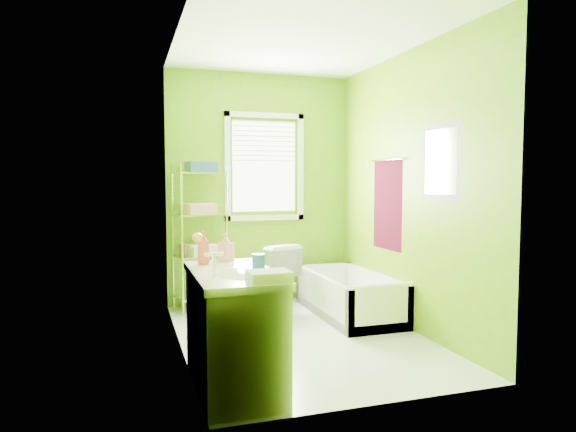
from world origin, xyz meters
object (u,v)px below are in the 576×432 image
object	(u,v)px
bathtub	(350,302)
vanity	(234,325)
toilet	(269,275)
wire_shelf_unit	(201,220)

from	to	relation	value
bathtub	vanity	size ratio (longest dim) A/B	1.36
bathtub	toilet	size ratio (longest dim) A/B	1.97
toilet	wire_shelf_unit	size ratio (longest dim) A/B	0.45
vanity	wire_shelf_unit	bearing A→B (deg)	87.62
toilet	vanity	bearing A→B (deg)	51.14
wire_shelf_unit	toilet	bearing A→B (deg)	-14.01
vanity	toilet	bearing A→B (deg)	68.04
toilet	vanity	distance (m)	2.16
wire_shelf_unit	bathtub	bearing A→B (deg)	-27.82
toilet	wire_shelf_unit	world-z (taller)	wire_shelf_unit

